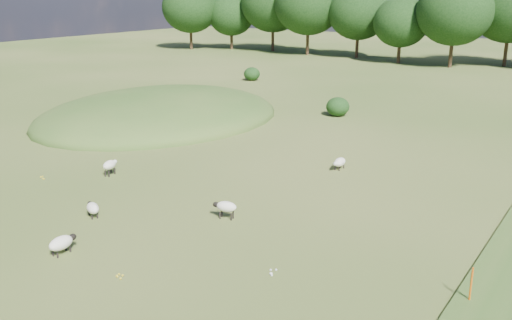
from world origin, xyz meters
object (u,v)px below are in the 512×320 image
(sheep_2, at_px, (339,162))
(sheep_3, at_px, (110,165))
(sheep_1, at_px, (62,243))
(marker_post, at_px, (471,286))
(sheep_4, at_px, (226,207))
(sheep_0, at_px, (93,208))

(sheep_2, relative_size, sheep_3, 0.96)
(sheep_1, height_order, sheep_3, sheep_3)
(marker_post, xyz_separation_m, sheep_4, (-10.21, 1.25, -0.07))
(sheep_3, height_order, sheep_4, sheep_3)
(sheep_2, bearing_deg, sheep_3, -49.53)
(sheep_0, relative_size, sheep_2, 1.01)
(marker_post, bearing_deg, sheep_4, 173.02)
(marker_post, distance_m, sheep_4, 10.29)
(sheep_2, xyz_separation_m, sheep_4, (-0.96, -8.83, 0.14))
(marker_post, distance_m, sheep_2, 13.69)
(sheep_2, relative_size, sheep_4, 1.00)
(sheep_0, relative_size, sheep_3, 0.97)
(marker_post, height_order, sheep_3, marker_post)
(sheep_3, distance_m, sheep_4, 8.56)
(marker_post, bearing_deg, sheep_0, -173.56)
(sheep_3, bearing_deg, marker_post, -111.79)
(sheep_0, xyz_separation_m, sheep_2, (5.76, 11.78, 0.01))
(sheep_0, bearing_deg, sheep_2, -88.61)
(sheep_1, height_order, sheep_2, sheep_1)
(marker_post, height_order, sheep_0, marker_post)
(sheep_4, bearing_deg, sheep_2, -110.16)
(sheep_0, height_order, sheep_1, sheep_1)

